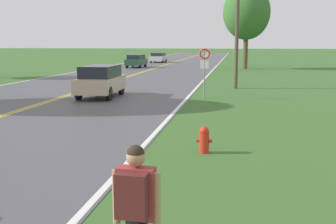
% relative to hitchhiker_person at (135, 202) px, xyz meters
% --- Properties ---
extents(hitchhiker_person, '(0.60, 0.45, 1.78)m').
position_rel_hitchhiker_person_xyz_m(hitchhiker_person, '(0.00, 0.00, 0.00)').
color(hitchhiker_person, navy).
rests_on(hitchhiker_person, ground).
extents(fire_hydrant, '(0.43, 0.27, 0.74)m').
position_rel_hitchhiker_person_xyz_m(fire_hydrant, '(0.33, 6.48, -0.72)').
color(fire_hydrant, red).
rests_on(fire_hydrant, ground).
extents(traffic_sign, '(0.60, 0.10, 2.68)m').
position_rel_hitchhiker_person_xyz_m(traffic_sign, '(-0.56, 17.59, 0.94)').
color(traffic_sign, gray).
rests_on(traffic_sign, ground).
extents(utility_pole_midground, '(1.80, 0.24, 7.15)m').
position_rel_hitchhiker_person_xyz_m(utility_pole_midground, '(1.07, 23.08, 2.63)').
color(utility_pole_midground, brown).
rests_on(utility_pole_midground, ground).
extents(tree_behind_sign, '(5.22, 5.22, 9.26)m').
position_rel_hitchhiker_person_xyz_m(tree_behind_sign, '(1.99, 43.94, 5.14)').
color(tree_behind_sign, brown).
rests_on(tree_behind_sign, ground).
extents(car_champagne_suv_approaching, '(1.91, 4.11, 1.73)m').
position_rel_hitchhiker_person_xyz_m(car_champagne_suv_approaching, '(-6.19, 17.35, -0.17)').
color(car_champagne_suv_approaching, black).
rests_on(car_champagne_suv_approaching, ground).
extents(car_dark_green_hatchback_mid_near, '(1.93, 3.97, 1.53)m').
position_rel_hitchhiker_person_xyz_m(car_dark_green_hatchback_mid_near, '(-10.79, 44.50, -0.27)').
color(car_dark_green_hatchback_mid_near, black).
rests_on(car_dark_green_hatchback_mid_near, ground).
extents(car_silver_hatchback_mid_far, '(2.04, 3.81, 1.44)m').
position_rel_hitchhiker_person_xyz_m(car_silver_hatchback_mid_far, '(-10.51, 57.26, -0.32)').
color(car_silver_hatchback_mid_far, black).
rests_on(car_silver_hatchback_mid_far, ground).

